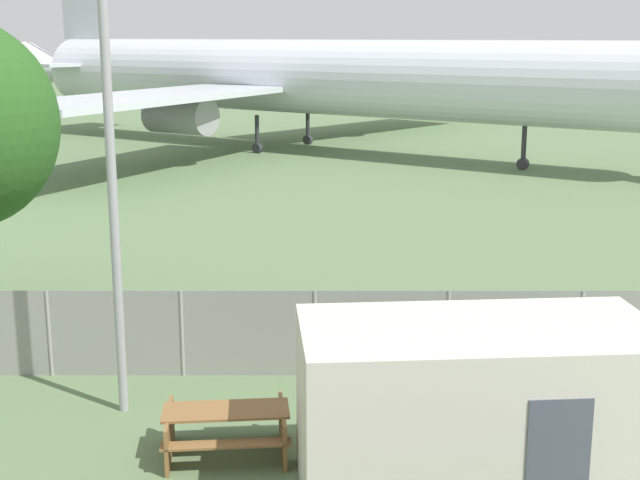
{
  "coord_description": "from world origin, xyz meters",
  "views": [
    {
      "loc": [
        2.64,
        -6.26,
        6.42
      ],
      "look_at": [
        2.68,
        12.95,
        2.0
      ],
      "focal_mm": 50.0,
      "sensor_mm": 36.0,
      "label": 1
    }
  ],
  "objects": [
    {
      "name": "portable_cabin",
      "position": [
        4.86,
        5.4,
        1.26
      ],
      "size": [
        5.15,
        2.86,
        2.52
      ],
      "rotation": [
        0.0,
        0.0,
        0.08
      ],
      "color": "beige",
      "rests_on": "ground"
    },
    {
      "name": "airplane",
      "position": [
        1.73,
        44.56,
        4.1
      ],
      "size": [
        42.01,
        35.29,
        12.33
      ],
      "rotation": [
        0.0,
        0.0,
        -0.6
      ],
      "color": "silver",
      "rests_on": "ground"
    },
    {
      "name": "light_mast",
      "position": [
        -0.8,
        8.31,
        4.92
      ],
      "size": [
        0.44,
        0.44,
        8.1
      ],
      "color": "#99999E",
      "rests_on": "ground"
    },
    {
      "name": "perimeter_fence",
      "position": [
        0.0,
        9.95,
        0.85
      ],
      "size": [
        56.07,
        0.07,
        1.7
      ],
      "color": "gray",
      "rests_on": "ground"
    },
    {
      "name": "picnic_bench_near_cabin",
      "position": [
        1.18,
        6.61,
        0.48
      ],
      "size": [
        2.09,
        1.58,
        0.76
      ],
      "rotation": [
        0.0,
        0.0,
        0.09
      ],
      "color": "brown",
      "rests_on": "ground"
    }
  ]
}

